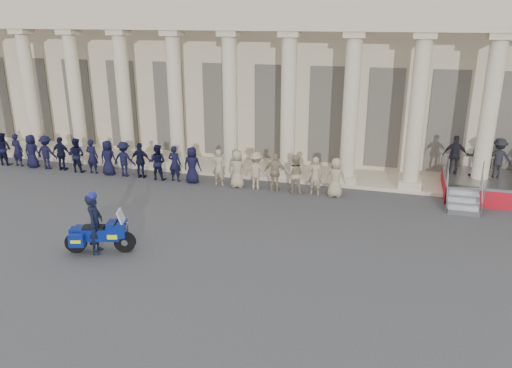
# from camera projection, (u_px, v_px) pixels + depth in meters

# --- Properties ---
(ground) EXTENTS (90.00, 90.00, 0.00)m
(ground) POSITION_uv_depth(u_px,v_px,m) (186.00, 254.00, 15.15)
(ground) COLOR #38383B
(ground) RESTS_ON ground
(building) EXTENTS (40.00, 12.50, 9.00)m
(building) POSITION_uv_depth(u_px,v_px,m) (293.00, 61.00, 27.09)
(building) COLOR #C0AF90
(building) RESTS_ON ground
(officer_rank) EXTENTS (17.65, 0.60, 1.59)m
(officer_rank) POSITION_uv_depth(u_px,v_px,m) (141.00, 161.00, 22.01)
(officer_rank) COLOR black
(officer_rank) RESTS_ON ground
(reviewing_stand) EXTENTS (4.05, 3.79, 2.36)m
(reviewing_stand) POSITION_uv_depth(u_px,v_px,m) (495.00, 167.00, 19.51)
(reviewing_stand) COLOR gray
(reviewing_stand) RESTS_ON ground
(motorcycle) EXTENTS (2.08, 1.15, 1.38)m
(motorcycle) POSITION_uv_depth(u_px,v_px,m) (100.00, 234.00, 15.10)
(motorcycle) COLOR black
(motorcycle) RESTS_ON ground
(rider) EXTENTS (0.63, 0.79, 1.96)m
(rider) POSITION_uv_depth(u_px,v_px,m) (95.00, 223.00, 14.97)
(rider) COLOR black
(rider) RESTS_ON ground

